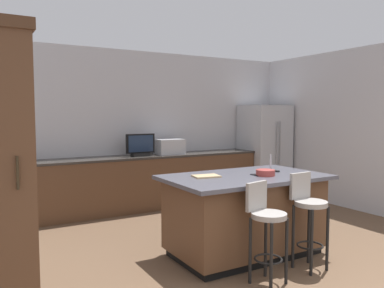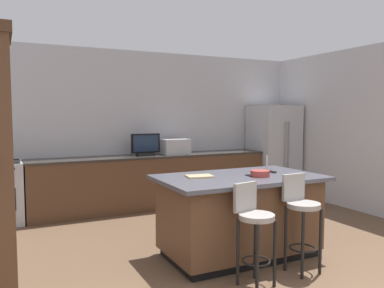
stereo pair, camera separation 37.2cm
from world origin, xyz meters
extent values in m
cube|color=#BCBCC1|center=(0.00, 5.09, 1.37)|extent=(6.39, 0.12, 2.74)
cube|color=#BCBCC1|center=(3.00, 2.55, 1.37)|extent=(0.12, 5.49, 2.74)
cube|color=brown|center=(-0.05, 4.71, 0.44)|extent=(4.16, 0.60, 0.88)
cube|color=#332D28|center=(-0.05, 4.71, 0.90)|extent=(4.19, 0.62, 0.04)
cube|color=black|center=(0.01, 2.09, 0.04)|extent=(1.62, 0.86, 0.09)
cube|color=brown|center=(0.01, 2.09, 0.49)|extent=(1.70, 0.94, 0.80)
cube|color=#4C4C56|center=(0.01, 2.09, 0.91)|extent=(1.86, 1.10, 0.04)
cube|color=#B7BABF|center=(2.47, 4.63, 0.90)|extent=(0.84, 0.77, 1.80)
cylinder|color=gray|center=(2.43, 4.21, 0.99)|extent=(0.02, 0.02, 0.99)
cylinder|color=gray|center=(2.51, 4.21, 0.99)|extent=(0.02, 0.02, 0.99)
cylinder|color=black|center=(-2.44, 4.40, 0.86)|extent=(0.04, 0.03, 0.04)
cylinder|color=black|center=(-2.28, 4.40, 0.86)|extent=(0.04, 0.03, 0.04)
cube|color=#B7BABF|center=(0.36, 4.71, 1.05)|extent=(0.48, 0.36, 0.27)
cube|color=black|center=(-0.21, 4.66, 0.95)|extent=(0.30, 0.16, 0.05)
cube|color=black|center=(-0.21, 4.66, 1.13)|extent=(0.50, 0.05, 0.33)
cube|color=#1E2D47|center=(-0.21, 4.64, 1.13)|extent=(0.44, 0.01, 0.28)
cylinder|color=#B2B2B7|center=(-0.07, 4.81, 1.04)|extent=(0.02, 0.02, 0.24)
cylinder|color=#B2B2B7|center=(0.40, 2.09, 1.04)|extent=(0.02, 0.02, 0.22)
cylinder|color=gray|center=(-0.28, 1.34, 0.67)|extent=(0.34, 0.34, 0.05)
cube|color=gray|center=(-0.31, 1.49, 0.84)|extent=(0.29, 0.10, 0.28)
cylinder|color=black|center=(-0.37, 1.19, 0.32)|extent=(0.03, 0.03, 0.65)
cylinder|color=black|center=(-0.13, 1.25, 0.32)|extent=(0.03, 0.03, 0.65)
cylinder|color=black|center=(-0.43, 1.43, 0.32)|extent=(0.03, 0.03, 0.65)
cylinder|color=black|center=(-0.19, 1.49, 0.32)|extent=(0.03, 0.03, 0.65)
torus|color=black|center=(-0.28, 1.34, 0.24)|extent=(0.28, 0.28, 0.02)
cylinder|color=gray|center=(0.34, 1.39, 0.70)|extent=(0.34, 0.34, 0.05)
cube|color=gray|center=(0.33, 1.54, 0.87)|extent=(0.29, 0.05, 0.28)
cylinder|color=black|center=(0.22, 1.27, 0.34)|extent=(0.03, 0.03, 0.68)
cylinder|color=black|center=(0.47, 1.28, 0.34)|extent=(0.03, 0.03, 0.68)
cylinder|color=black|center=(0.21, 1.51, 0.34)|extent=(0.03, 0.03, 0.68)
cylinder|color=black|center=(0.46, 1.52, 0.34)|extent=(0.03, 0.03, 0.68)
torus|color=black|center=(0.34, 1.39, 0.25)|extent=(0.28, 0.28, 0.02)
cylinder|color=#993833|center=(0.20, 1.95, 0.96)|extent=(0.22, 0.22, 0.07)
cube|color=black|center=(0.12, 2.02, 0.93)|extent=(0.08, 0.15, 0.01)
cube|color=black|center=(0.51, 2.16, 0.94)|extent=(0.05, 0.17, 0.02)
cube|color=tan|center=(-0.43, 2.22, 0.94)|extent=(0.32, 0.25, 0.02)
camera|label=1|loc=(-2.74, -1.44, 1.64)|focal=36.39mm
camera|label=2|loc=(-2.41, -1.62, 1.64)|focal=36.39mm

